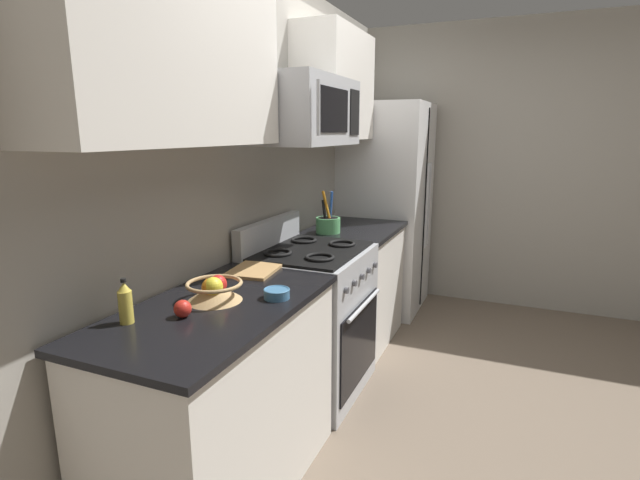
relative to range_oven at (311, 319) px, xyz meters
name	(u,v)px	position (x,y,z in m)	size (l,w,h in m)	color
ground_plane	(417,410)	(0.00, -0.69, -0.47)	(16.00, 16.00, 0.00)	#6B5B4C
wall_back	(254,185)	(0.00, 0.39, 0.83)	(8.00, 0.10, 2.60)	#9E998E
counter_left	(222,401)	(-0.99, 0.00, -0.02)	(1.20, 0.64, 0.91)	silver
range_oven	(311,319)	(0.00, 0.00, 0.00)	(0.76, 0.68, 1.09)	#B2B5BA
counter_right	(353,284)	(0.82, 0.00, -0.02)	(0.86, 0.64, 0.91)	silver
refrigerator	(386,208)	(1.68, -0.02, 0.46)	(0.81, 0.75, 1.88)	silver
wall_right	(470,167)	(2.18, -0.69, 0.83)	(0.10, 8.00, 2.60)	#9E998E
microwave	(306,111)	(0.00, 0.03, 1.27)	(0.78, 0.44, 0.38)	#B2B5BA
upper_cabinets_left	(167,45)	(-1.00, 0.17, 1.48)	(1.19, 0.34, 0.77)	silver
upper_cabinets_right	(335,86)	(0.82, 0.17, 1.48)	(0.85, 0.34, 0.77)	silver
utensil_crock	(328,224)	(0.57, 0.11, 0.50)	(0.18, 0.18, 0.31)	#59AD66
fruit_basket	(214,290)	(-0.95, 0.03, 0.49)	(0.24, 0.24, 0.11)	tan
apple_loose	(183,309)	(-1.16, 0.04, 0.47)	(0.07, 0.07, 0.07)	red
cutting_board	(254,270)	(-0.50, 0.10, 0.44)	(0.29, 0.23, 0.02)	tan
bottle_oil	(125,303)	(-1.29, 0.20, 0.52)	(0.05, 0.05, 0.18)	gold
prep_bowl	(277,293)	(-0.82, -0.20, 0.46)	(0.12, 0.12, 0.04)	teal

